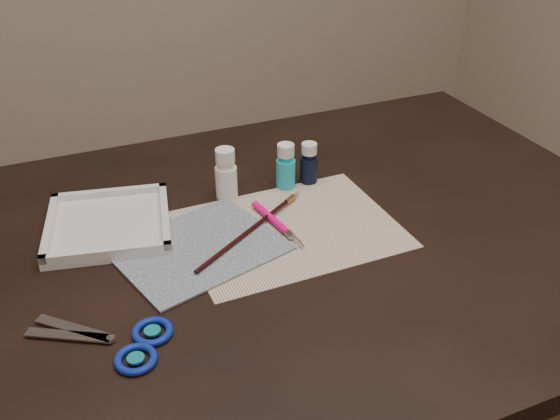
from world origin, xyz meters
name	(u,v)px	position (x,y,z in m)	size (l,w,h in m)	color
table	(280,391)	(0.00, 0.00, 0.38)	(1.30, 0.90, 0.75)	black
paper	(289,229)	(0.02, 0.01, 0.75)	(0.36, 0.27, 0.00)	silver
canvas	(198,248)	(-0.14, 0.01, 0.75)	(0.25, 0.20, 0.00)	#101C33
paint_bottle_white	(226,174)	(-0.04, 0.16, 0.80)	(0.04, 0.04, 0.10)	white
paint_bottle_cyan	(286,166)	(0.07, 0.15, 0.79)	(0.04, 0.04, 0.09)	#1FBBCB
paint_bottle_navy	(309,163)	(0.12, 0.15, 0.79)	(0.03, 0.03, 0.08)	black
paintbrush	(253,227)	(-0.04, 0.03, 0.76)	(0.30, 0.01, 0.01)	black
craft_knife	(279,225)	(0.01, 0.02, 0.76)	(0.16, 0.01, 0.01)	#FF0B76
scissors	(95,340)	(-0.33, -0.14, 0.76)	(0.22, 0.11, 0.01)	silver
palette_tray	(109,223)	(-0.26, 0.13, 0.76)	(0.20, 0.20, 0.02)	silver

